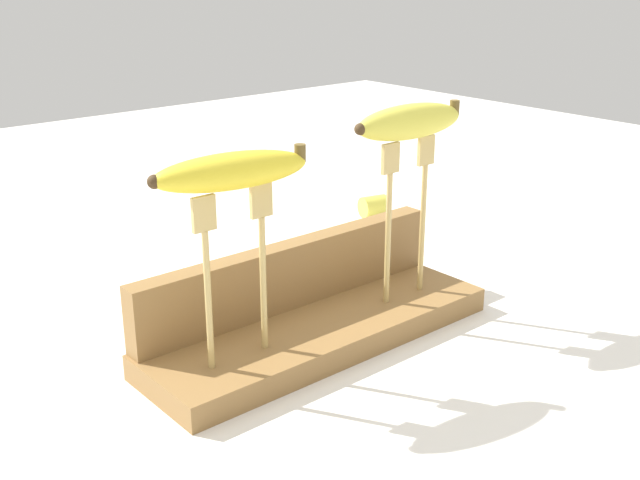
{
  "coord_description": "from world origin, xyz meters",
  "views": [
    {
      "loc": [
        -0.55,
        -0.64,
        0.43
      ],
      "look_at": [
        0.0,
        0.0,
        0.13
      ],
      "focal_mm": 44.11,
      "sensor_mm": 36.0,
      "label": 1
    }
  ],
  "objects_px": {
    "fork_stand_left": "(235,260)",
    "banana_raised_right": "(410,122)",
    "banana_raised_left": "(232,171)",
    "fork_stand_right": "(407,205)",
    "banana_chunk_near": "(374,206)"
  },
  "relations": [
    {
      "from": "fork_stand_left",
      "to": "banana_raised_right",
      "type": "bearing_deg",
      "value": 0.0
    },
    {
      "from": "banana_raised_left",
      "to": "banana_raised_right",
      "type": "relative_size",
      "value": 1.07
    },
    {
      "from": "fork_stand_left",
      "to": "fork_stand_right",
      "type": "relative_size",
      "value": 0.93
    },
    {
      "from": "banana_raised_right",
      "to": "banana_chunk_near",
      "type": "xyz_separation_m",
      "value": [
        0.26,
        0.32,
        -0.23
      ]
    },
    {
      "from": "banana_raised_left",
      "to": "banana_chunk_near",
      "type": "xyz_separation_m",
      "value": [
        0.51,
        0.32,
        -0.22
      ]
    },
    {
      "from": "banana_raised_right",
      "to": "fork_stand_right",
      "type": "bearing_deg",
      "value": -4.96
    },
    {
      "from": "fork_stand_right",
      "to": "banana_raised_right",
      "type": "xyz_separation_m",
      "value": [
        -0.0,
        0.0,
        0.1
      ]
    },
    {
      "from": "fork_stand_left",
      "to": "banana_chunk_near",
      "type": "height_order",
      "value": "fork_stand_left"
    },
    {
      "from": "fork_stand_left",
      "to": "fork_stand_right",
      "type": "height_order",
      "value": "fork_stand_right"
    },
    {
      "from": "banana_raised_left",
      "to": "banana_chunk_near",
      "type": "relative_size",
      "value": 3.18
    },
    {
      "from": "fork_stand_left",
      "to": "fork_stand_right",
      "type": "xyz_separation_m",
      "value": [
        0.25,
        -0.0,
        0.01
      ]
    },
    {
      "from": "fork_stand_right",
      "to": "banana_chunk_near",
      "type": "xyz_separation_m",
      "value": [
        0.26,
        0.32,
        -0.13
      ]
    },
    {
      "from": "banana_raised_left",
      "to": "banana_raised_right",
      "type": "bearing_deg",
      "value": -0.0
    },
    {
      "from": "banana_raised_right",
      "to": "banana_chunk_near",
      "type": "relative_size",
      "value": 2.97
    },
    {
      "from": "banana_chunk_near",
      "to": "fork_stand_left",
      "type": "bearing_deg",
      "value": -148.04
    }
  ]
}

